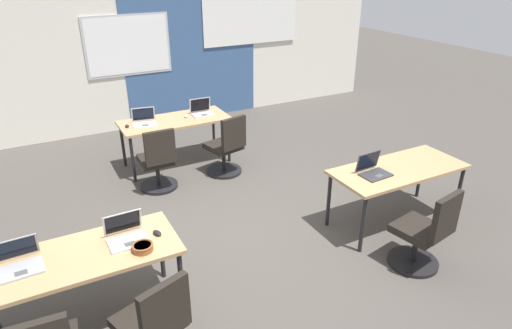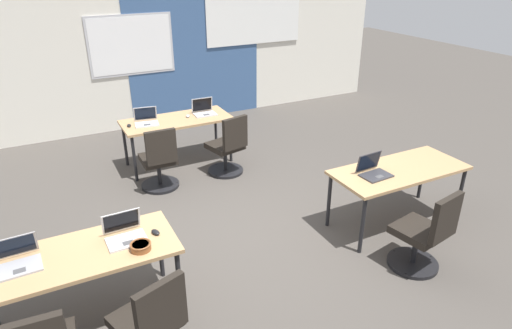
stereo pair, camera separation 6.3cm
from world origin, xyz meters
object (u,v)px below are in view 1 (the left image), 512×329
laptop_far_right (202,111)px  desk_far_center (175,123)px  desk_near_right (398,172)px  snack_bowl (143,247)px  laptop_near_left_end (19,262)px  mouse_far_left (127,126)px  laptop_far_left (144,121)px  laptop_near_right_inner (373,170)px  laptop_near_left_inner (126,235)px  chair_near_right_inner (424,236)px  chair_far_left (158,164)px  mouse_near_left_inner (157,233)px  mouse_far_right (186,116)px  chair_far_right (226,150)px  desk_near_left (81,261)px

laptop_far_right → desk_far_center: bearing=-173.9°
desk_near_right → snack_bowl: 3.03m
laptop_near_left_end → mouse_far_left: 3.13m
laptop_near_left_end → laptop_far_left: size_ratio=0.92×
laptop_near_right_inner → laptop_near_left_inner: bearing=176.0°
laptop_far_left → chair_near_right_inner: laptop_far_left is taller
desk_near_right → laptop_near_left_inner: laptop_near_left_inner is taller
chair_far_left → mouse_near_left_inner: 2.24m
mouse_far_left → chair_far_left: bearing=-72.9°
desk_far_center → mouse_far_left: size_ratio=14.83×
desk_near_right → snack_bowl: size_ratio=9.01×
chair_far_left → mouse_near_left_inner: chair_far_left is taller
desk_near_right → laptop_near_right_inner: (-0.38, 0.02, 0.11)m
laptop_far_left → mouse_far_right: bearing=9.6°
laptop_near_left_end → chair_far_left: laptop_near_left_end is taller
chair_far_left → laptop_near_right_inner: laptop_near_right_inner is taller
desk_near_right → mouse_far_right: bearing=119.1°
chair_far_right → laptop_far_left: (-0.97, 0.69, 0.39)m
mouse_far_left → snack_bowl: snack_bowl is taller
laptop_near_left_end → chair_far_right: bearing=34.8°
laptop_near_right_inner → snack_bowl: size_ratio=1.95×
mouse_near_left_inner → desk_far_center: bearing=68.6°
laptop_far_right → snack_bowl: laptop_far_right is taller
mouse_far_right → chair_far_right: bearing=-63.8°
desk_far_center → laptop_far_right: (0.45, 0.03, 0.11)m
desk_near_left → desk_near_right: (3.50, 0.00, 0.00)m
mouse_far_right → laptop_near_right_inner: bearing=-67.0°
laptop_near_left_end → snack_bowl: size_ratio=1.93×
laptop_near_left_end → mouse_near_left_inner: 1.09m
chair_far_right → mouse_near_left_inner: chair_far_right is taller
desk_far_center → chair_far_left: 0.89m
chair_far_right → mouse_far_left: size_ratio=8.53×
laptop_far_left → snack_bowl: 3.11m
mouse_far_left → laptop_near_left_inner: size_ratio=0.32×
chair_far_left → laptop_near_left_inner: (-0.87, -2.08, 0.39)m
chair_far_right → laptop_far_left: bearing=-49.0°
laptop_far_left → mouse_near_left_inner: bearing=-93.5°
desk_near_right → laptop_far_left: bearing=128.0°
chair_near_right_inner → snack_bowl: size_ratio=5.18×
chair_far_right → mouse_far_left: bearing=-42.7°
laptop_near_right_inner → chair_near_right_inner: bearing=-93.2°
laptop_far_right → chair_far_left: laptop_far_right is taller
laptop_near_right_inner → snack_bowl: laptop_near_right_inner is taller
mouse_far_right → mouse_far_left: 0.88m
laptop_far_left → snack_bowl: laptop_far_left is taller
desk_near_left → laptop_near_left_inner: (0.40, 0.04, 0.11)m
chair_far_left → laptop_near_left_inner: laptop_near_left_inner is taller
laptop_near_left_inner → chair_near_right_inner: (2.73, -0.83, -0.39)m
laptop_near_left_inner → snack_bowl: (0.08, -0.22, -0.01)m
laptop_far_left → chair_near_right_inner: 4.06m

